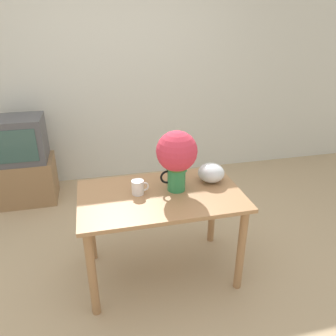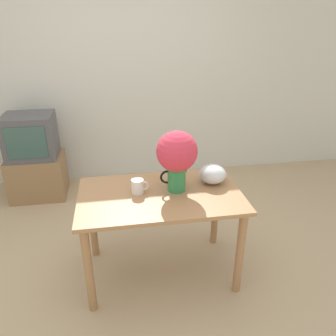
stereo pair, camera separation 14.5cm
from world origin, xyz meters
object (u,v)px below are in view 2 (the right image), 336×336
at_px(white_bowl, 213,174).
at_px(coffee_mug, 138,186).
at_px(tv_set, 31,136).
at_px(flower_vase, 177,156).

bearing_deg(white_bowl, coffee_mug, -173.38).
relative_size(coffee_mug, tv_set, 0.25).
relative_size(coffee_mug, white_bowl, 0.62).
bearing_deg(white_bowl, flower_vase, -166.69).
height_order(coffee_mug, white_bowl, white_bowl).
height_order(white_bowl, tv_set, tv_set).
distance_m(coffee_mug, white_bowl, 0.59).
xyz_separation_m(flower_vase, white_bowl, (0.30, 0.07, -0.20)).
bearing_deg(tv_set, coffee_mug, -54.13).
bearing_deg(coffee_mug, flower_vase, -0.56).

